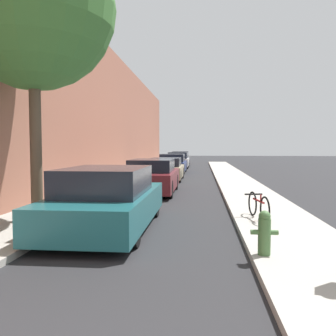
# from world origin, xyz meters

# --- Properties ---
(ground_plane) EXTENTS (120.00, 120.00, 0.00)m
(ground_plane) POSITION_xyz_m (0.00, 16.00, 0.00)
(ground_plane) COLOR #28282B
(sidewalk_left) EXTENTS (2.00, 52.00, 0.12)m
(sidewalk_left) POSITION_xyz_m (-2.90, 16.00, 0.06)
(sidewalk_left) COLOR #ADA89E
(sidewalk_left) RESTS_ON ground
(sidewalk_right) EXTENTS (2.00, 52.00, 0.12)m
(sidewalk_right) POSITION_xyz_m (2.90, 16.00, 0.06)
(sidewalk_right) COLOR #ADA89E
(sidewalk_right) RESTS_ON ground
(building_facade_left) EXTENTS (0.70, 52.00, 7.27)m
(building_facade_left) POSITION_xyz_m (-4.25, 16.00, 3.63)
(building_facade_left) COLOR #9E604C
(building_facade_left) RESTS_ON ground
(parked_car_teal) EXTENTS (1.91, 4.64, 1.38)m
(parked_car_teal) POSITION_xyz_m (-0.97, 7.87, 0.65)
(parked_car_teal) COLOR black
(parked_car_teal) RESTS_ON ground
(parked_car_maroon) EXTENTS (1.80, 4.35, 1.35)m
(parked_car_maroon) POSITION_xyz_m (-0.82, 14.01, 0.65)
(parked_car_maroon) COLOR black
(parked_car_maroon) RESTS_ON ground
(parked_car_champagne) EXTENTS (1.77, 4.03, 1.24)m
(parked_car_champagne) POSITION_xyz_m (-0.83, 19.56, 0.60)
(parked_car_champagne) COLOR black
(parked_car_champagne) RESTS_ON ground
(parked_car_navy) EXTENTS (1.83, 4.37, 1.35)m
(parked_car_navy) POSITION_xyz_m (-0.94, 25.21, 0.64)
(parked_car_navy) COLOR black
(parked_car_navy) RESTS_ON ground
(parked_car_white) EXTENTS (1.81, 3.98, 1.38)m
(parked_car_white) POSITION_xyz_m (-0.93, 30.92, 0.66)
(parked_car_white) COLOR black
(parked_car_white) RESTS_ON ground
(parked_car_grey) EXTENTS (1.75, 4.05, 1.40)m
(parked_car_grey) POSITION_xyz_m (-1.00, 35.58, 0.67)
(parked_car_grey) COLOR black
(parked_car_grey) RESTS_ON ground
(street_tree_near) EXTENTS (3.78, 3.78, 6.80)m
(street_tree_near) POSITION_xyz_m (-2.74, 8.15, 5.01)
(street_tree_near) COLOR brown
(street_tree_near) RESTS_ON sidewalk_left
(fire_hydrant) EXTENTS (0.43, 0.20, 0.71)m
(fire_hydrant) POSITION_xyz_m (2.11, 5.86, 0.48)
(fire_hydrant) COLOR #47703D
(fire_hydrant) RESTS_ON sidewalk_right
(bicycle) EXTENTS (0.44, 1.46, 0.60)m
(bicycle) POSITION_xyz_m (2.46, 8.71, 0.43)
(bicycle) COLOR black
(bicycle) RESTS_ON sidewalk_right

